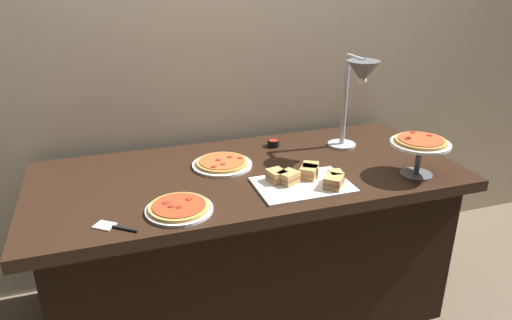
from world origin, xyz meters
TOP-DOWN VIEW (x-y plane):
  - ground_plane at (0.00, 0.00)m, footprint 8.00×8.00m
  - back_wall at (0.00, 0.50)m, footprint 4.40×0.04m
  - buffet_table at (0.00, 0.00)m, footprint 1.90×0.84m
  - heat_lamp at (0.55, 0.04)m, footprint 0.15×0.29m
  - pizza_plate_front at (-0.10, 0.09)m, footprint 0.28×0.28m
  - pizza_plate_center at (-0.36, -0.27)m, footprint 0.26×0.26m
  - pizza_plate_raised_stand at (0.69, -0.27)m, footprint 0.25×0.25m
  - sandwich_platter at (0.19, -0.20)m, footprint 0.39×0.27m
  - sauce_cup_near at (0.21, 0.26)m, footprint 0.06×0.06m
  - serving_spatula at (-0.60, -0.32)m, footprint 0.16×0.13m

SIDE VIEW (x-z plane):
  - ground_plane at x=0.00m, z-range 0.00..0.00m
  - buffet_table at x=0.00m, z-range 0.01..0.77m
  - serving_spatula at x=-0.60m, z-range 0.76..0.77m
  - pizza_plate_front at x=-0.10m, z-range 0.76..0.79m
  - pizza_plate_center at x=-0.36m, z-range 0.76..0.79m
  - sauce_cup_near at x=0.21m, z-range 0.76..0.80m
  - sandwich_platter at x=0.19m, z-range 0.75..0.81m
  - pizza_plate_raised_stand at x=0.69m, z-range 0.81..0.98m
  - heat_lamp at x=0.55m, z-range 0.89..1.35m
  - back_wall at x=0.00m, z-range 0.00..2.40m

